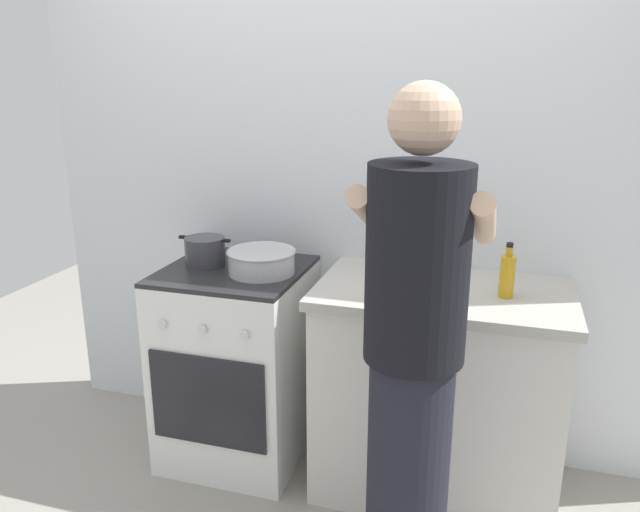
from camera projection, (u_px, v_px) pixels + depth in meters
name	position (u px, v px, depth m)	size (l,w,h in m)	color
ground	(301.00, 482.00, 2.72)	(6.00, 6.00, 0.00)	gray
back_wall	(377.00, 182.00, 2.76)	(3.20, 0.10, 2.50)	silver
countertop	(438.00, 391.00, 2.57)	(1.00, 0.60, 0.90)	silver
stove_range	(237.00, 363.00, 2.82)	(0.60, 0.62, 0.90)	white
pot	(205.00, 251.00, 2.73)	(0.24, 0.18, 0.13)	#38383D
mixing_bowl	(261.00, 261.00, 2.62)	(0.29, 0.29, 0.10)	#B7B7BC
utensil_crock	(391.00, 248.00, 2.63)	(0.10, 0.10, 0.33)	silver
spice_bottle	(436.00, 281.00, 2.42)	(0.04, 0.04, 0.08)	silver
oil_bottle	(507.00, 275.00, 2.33)	(0.06, 0.06, 0.21)	gold
person	(413.00, 368.00, 1.88)	(0.41, 0.50, 1.70)	black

